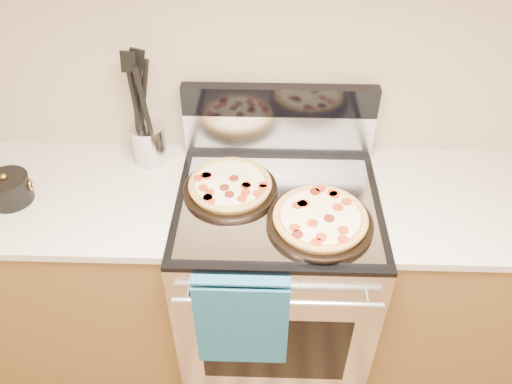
{
  "coord_description": "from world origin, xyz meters",
  "views": [
    {
      "loc": [
        -0.04,
        0.27,
        2.16
      ],
      "look_at": [
        -0.08,
        1.55,
        1.04
      ],
      "focal_mm": 35.0,
      "sensor_mm": 36.0,
      "label": 1
    }
  ],
  "objects_px": {
    "range_body": "(275,281)",
    "saucepan": "(9,190)",
    "pepperoni_pizza_front": "(320,219)",
    "utensil_crock": "(150,144)",
    "pepperoni_pizza_back": "(230,186)"
  },
  "relations": [
    {
      "from": "range_body",
      "to": "pepperoni_pizza_back",
      "type": "height_order",
      "value": "pepperoni_pizza_back"
    },
    {
      "from": "range_body",
      "to": "pepperoni_pizza_front",
      "type": "height_order",
      "value": "pepperoni_pizza_front"
    },
    {
      "from": "saucepan",
      "to": "pepperoni_pizza_front",
      "type": "bearing_deg",
      "value": -5.62
    },
    {
      "from": "range_body",
      "to": "pepperoni_pizza_back",
      "type": "distance_m",
      "value": 0.53
    },
    {
      "from": "utensil_crock",
      "to": "pepperoni_pizza_front",
      "type": "bearing_deg",
      "value": -29.16
    },
    {
      "from": "pepperoni_pizza_front",
      "to": "saucepan",
      "type": "height_order",
      "value": "saucepan"
    },
    {
      "from": "pepperoni_pizza_front",
      "to": "saucepan",
      "type": "distance_m",
      "value": 1.14
    },
    {
      "from": "utensil_crock",
      "to": "saucepan",
      "type": "bearing_deg",
      "value": -151.63
    },
    {
      "from": "utensil_crock",
      "to": "saucepan",
      "type": "relative_size",
      "value": 1.05
    },
    {
      "from": "pepperoni_pizza_back",
      "to": "utensil_crock",
      "type": "xyz_separation_m",
      "value": [
        -0.34,
        0.2,
        0.04
      ]
    },
    {
      "from": "range_body",
      "to": "pepperoni_pizza_front",
      "type": "distance_m",
      "value": 0.54
    },
    {
      "from": "range_body",
      "to": "saucepan",
      "type": "distance_m",
      "value": 1.11
    },
    {
      "from": "utensil_crock",
      "to": "saucepan",
      "type": "distance_m",
      "value": 0.54
    },
    {
      "from": "range_body",
      "to": "saucepan",
      "type": "relative_size",
      "value": 5.79
    },
    {
      "from": "utensil_crock",
      "to": "pepperoni_pizza_back",
      "type": "bearing_deg",
      "value": -30.47
    }
  ]
}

